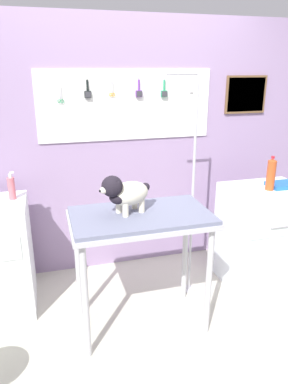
{
  "coord_description": "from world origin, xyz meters",
  "views": [
    {
      "loc": [
        -0.68,
        -1.93,
        1.86
      ],
      "look_at": [
        -0.06,
        0.27,
        1.08
      ],
      "focal_mm": 33.84,
      "sensor_mm": 36.0,
      "label": 1
    }
  ],
  "objects_px": {
    "grooming_table": "(141,227)",
    "grooming_arm": "(192,199)",
    "dog": "(125,193)",
    "soda_bottle": "(271,174)",
    "cabinet_right": "(261,235)",
    "spray_bottle_short": "(12,188)"
  },
  "relations": [
    {
      "from": "grooming_table",
      "to": "dog",
      "type": "bearing_deg",
      "value": 165.52
    },
    {
      "from": "dog",
      "to": "spray_bottle_short",
      "type": "distance_m",
      "value": 0.96
    },
    {
      "from": "grooming_arm",
      "to": "spray_bottle_short",
      "type": "relative_size",
      "value": 8.33
    },
    {
      "from": "grooming_table",
      "to": "grooming_arm",
      "type": "height_order",
      "value": "grooming_arm"
    },
    {
      "from": "cabinet_right",
      "to": "soda_bottle",
      "type": "distance_m",
      "value": 0.58
    },
    {
      "from": "cabinet_right",
      "to": "spray_bottle_short",
      "type": "height_order",
      "value": "spray_bottle_short"
    },
    {
      "from": "spray_bottle_short",
      "to": "soda_bottle",
      "type": "relative_size",
      "value": 0.76
    },
    {
      "from": "grooming_table",
      "to": "grooming_arm",
      "type": "bearing_deg",
      "value": 31.05
    },
    {
      "from": "grooming_arm",
      "to": "grooming_table",
      "type": "bearing_deg",
      "value": -148.95
    },
    {
      "from": "grooming_table",
      "to": "soda_bottle",
      "type": "distance_m",
      "value": 1.24
    },
    {
      "from": "grooming_arm",
      "to": "cabinet_right",
      "type": "xyz_separation_m",
      "value": [
        0.69,
        0.01,
        -0.41
      ]
    },
    {
      "from": "spray_bottle_short",
      "to": "soda_bottle",
      "type": "bearing_deg",
      "value": -9.19
    },
    {
      "from": "grooming_table",
      "to": "dog",
      "type": "distance_m",
      "value": 0.28
    },
    {
      "from": "dog",
      "to": "soda_bottle",
      "type": "distance_m",
      "value": 1.32
    },
    {
      "from": "dog",
      "to": "soda_bottle",
      "type": "xyz_separation_m",
      "value": [
        1.3,
        0.23,
        -0.04
      ]
    },
    {
      "from": "cabinet_right",
      "to": "spray_bottle_short",
      "type": "xyz_separation_m",
      "value": [
        -2.07,
        0.28,
        0.54
      ]
    },
    {
      "from": "cabinet_right",
      "to": "spray_bottle_short",
      "type": "distance_m",
      "value": 2.16
    },
    {
      "from": "spray_bottle_short",
      "to": "soda_bottle",
      "type": "distance_m",
      "value": 2.09
    },
    {
      "from": "grooming_arm",
      "to": "spray_bottle_short",
      "type": "distance_m",
      "value": 1.42
    },
    {
      "from": "cabinet_right",
      "to": "grooming_table",
      "type": "bearing_deg",
      "value": -165.37
    },
    {
      "from": "cabinet_right",
      "to": "spray_bottle_short",
      "type": "relative_size",
      "value": 4.05
    },
    {
      "from": "grooming_arm",
      "to": "cabinet_right",
      "type": "distance_m",
      "value": 0.81
    }
  ]
}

